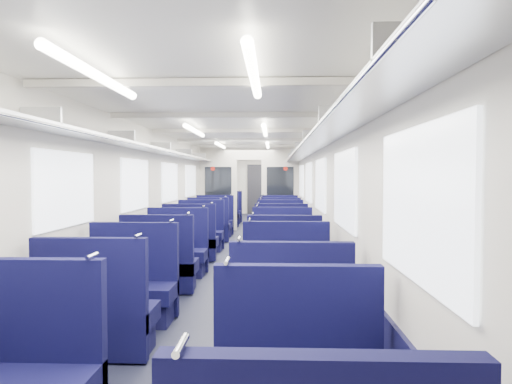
{
  "coord_description": "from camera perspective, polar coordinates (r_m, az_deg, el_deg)",
  "views": [
    {
      "loc": [
        0.69,
        -9.73,
        1.56
      ],
      "look_at": [
        0.25,
        1.9,
        1.14
      ],
      "focal_mm": 32.3,
      "sensor_mm": 36.0,
      "label": 1
    }
  ],
  "objects": [
    {
      "name": "seat_12",
      "position": [
        8.56,
        -8.11,
        -6.2
      ],
      "size": [
        0.96,
        0.53,
        1.08
      ],
      "color": "#0B0B35",
      "rests_on": "floor"
    },
    {
      "name": "seat_14",
      "position": [
        9.66,
        -6.91,
        -5.25
      ],
      "size": [
        0.96,
        0.53,
        1.08
      ],
      "color": "#0B0B35",
      "rests_on": "floor"
    },
    {
      "name": "floor",
      "position": [
        9.87,
        -1.86,
        -7.02
      ],
      "size": [
        2.8,
        18.0,
        0.01
      ],
      "primitive_type": "cube",
      "color": "black",
      "rests_on": "ground"
    },
    {
      "name": "luggage_rack_right",
      "position": [
        9.75,
        5.28,
        4.49
      ],
      "size": [
        0.36,
        17.4,
        0.18
      ],
      "color": "#B2B5BA",
      "rests_on": "wall_right"
    },
    {
      "name": "seat_15",
      "position": [
        9.62,
        3.02,
        -5.27
      ],
      "size": [
        0.96,
        0.53,
        1.08
      ],
      "color": "#0B0B35",
      "rests_on": "floor"
    },
    {
      "name": "seat_20",
      "position": [
        13.93,
        -4.09,
        -2.99
      ],
      "size": [
        0.96,
        0.53,
        1.08
      ],
      "color": "#0B0B35",
      "rests_on": "floor"
    },
    {
      "name": "seat_9",
      "position": [
        6.18,
        3.49,
        -9.41
      ],
      "size": [
        0.96,
        0.53,
        1.08
      ],
      "color": "#0B0B35",
      "rests_on": "floor"
    },
    {
      "name": "seat_4",
      "position": [
        4.31,
        -19.18,
        -14.59
      ],
      "size": [
        0.96,
        0.53,
        1.08
      ],
      "color": "#0B0B35",
      "rests_on": "floor"
    },
    {
      "name": "wall_right",
      "position": [
        9.76,
        6.36,
        -0.2
      ],
      "size": [
        0.02,
        18.0,
        2.35
      ],
      "primitive_type": "cube",
      "color": "beige",
      "rests_on": "floor"
    },
    {
      "name": "seat_17",
      "position": [
        10.74,
        2.93,
        -4.5
      ],
      "size": [
        0.96,
        0.53,
        1.08
      ],
      "color": "#0B0B35",
      "rests_on": "floor"
    },
    {
      "name": "windows",
      "position": [
        9.3,
        -2.07,
        1.21
      ],
      "size": [
        2.78,
        15.6,
        0.75
      ],
      "color": "white",
      "rests_on": "wall_left"
    },
    {
      "name": "ceiling",
      "position": [
        9.78,
        -1.87,
        6.7
      ],
      "size": [
        2.8,
        18.0,
        0.01
      ],
      "primitive_type": "cube",
      "color": "silver",
      "rests_on": "wall_left"
    },
    {
      "name": "wall_left",
      "position": [
        9.95,
        -9.93,
        -0.17
      ],
      "size": [
        0.02,
        18.0,
        2.35
      ],
      "primitive_type": "cube",
      "color": "beige",
      "rests_on": "floor"
    },
    {
      "name": "seat_22",
      "position": [
        15.04,
        -3.62,
        -2.62
      ],
      "size": [
        0.96,
        0.53,
        1.08
      ],
      "color": "#0B0B35",
      "rests_on": "floor"
    },
    {
      "name": "wall_far",
      "position": [
        18.74,
        0.08,
        0.9
      ],
      "size": [
        2.8,
        0.02,
        2.35
      ],
      "primitive_type": "cube",
      "color": "beige",
      "rests_on": "floor"
    },
    {
      "name": "seat_10",
      "position": [
        7.37,
        -9.83,
        -7.56
      ],
      "size": [
        0.96,
        0.53,
        1.08
      ],
      "color": "#0B0B35",
      "rests_on": "floor"
    },
    {
      "name": "seat_6",
      "position": [
        5.19,
        -15.22,
        -11.69
      ],
      "size": [
        0.96,
        0.53,
        1.08
      ],
      "color": "#0B0B35",
      "rests_on": "floor"
    },
    {
      "name": "seat_7",
      "position": [
        5.13,
        3.77,
        -11.78
      ],
      "size": [
        0.96,
        0.53,
        1.08
      ],
      "color": "#0B0B35",
      "rests_on": "floor"
    },
    {
      "name": "seat_8",
      "position": [
        6.35,
        -11.86,
        -9.13
      ],
      "size": [
        0.96,
        0.53,
        1.08
      ],
      "color": "#0B0B35",
      "rests_on": "floor"
    },
    {
      "name": "luggage_rack_left",
      "position": [
        9.92,
        -8.9,
        4.44
      ],
      "size": [
        0.36,
        17.4,
        0.18
      ],
      "color": "#B2B5BA",
      "rests_on": "wall_left"
    },
    {
      "name": "seat_23",
      "position": [
        14.95,
        2.72,
        -2.65
      ],
      "size": [
        0.96,
        0.53,
        1.08
      ],
      "color": "#0B0B35",
      "rests_on": "floor"
    },
    {
      "name": "seat_19",
      "position": [
        11.81,
        2.86,
        -3.9
      ],
      "size": [
        0.96,
        0.53,
        1.08
      ],
      "color": "#0B0B35",
      "rests_on": "floor"
    },
    {
      "name": "seat_16",
      "position": [
        10.91,
        -5.85,
        -4.41
      ],
      "size": [
        0.96,
        0.53,
        1.08
      ],
      "color": "#0B0B35",
      "rests_on": "floor"
    },
    {
      "name": "end_door",
      "position": [
        18.69,
        0.07,
        0.36
      ],
      "size": [
        0.75,
        0.06,
        2.0
      ],
      "primitive_type": "cube",
      "color": "black",
      "rests_on": "floor"
    },
    {
      "name": "dado_right",
      "position": [
        9.83,
        6.25,
        -5.01
      ],
      "size": [
        0.03,
        17.9,
        0.7
      ],
      "primitive_type": "cube",
      "color": "black",
      "rests_on": "floor"
    },
    {
      "name": "seat_5",
      "position": [
        3.88,
        4.32,
        -16.4
      ],
      "size": [
        0.96,
        0.53,
        1.08
      ],
      "color": "#0B0B35",
      "rests_on": "floor"
    },
    {
      "name": "seat_18",
      "position": [
        11.92,
        -5.16,
        -3.85
      ],
      "size": [
        0.96,
        0.53,
        1.08
      ],
      "color": "#0B0B35",
      "rests_on": "floor"
    },
    {
      "name": "seat_21",
      "position": [
        13.91,
        2.76,
        -3.0
      ],
      "size": [
        0.96,
        0.53,
        1.08
      ],
      "color": "#0B0B35",
      "rests_on": "floor"
    },
    {
      "name": "bulkhead",
      "position": [
        13.01,
        -0.85,
        0.63
      ],
      "size": [
        2.8,
        0.1,
        2.35
      ],
      "color": "beige",
      "rests_on": "floor"
    },
    {
      "name": "dado_left",
      "position": [
        10.02,
        -9.82,
        -4.89
      ],
      "size": [
        0.03,
        17.9,
        0.7
      ],
      "primitive_type": "cube",
      "color": "black",
      "rests_on": "floor"
    },
    {
      "name": "ceiling_fittings",
      "position": [
        9.52,
        -1.99,
        6.47
      ],
      "size": [
        2.7,
        16.06,
        0.11
      ],
      "color": "beige",
      "rests_on": "ceiling"
    },
    {
      "name": "seat_11",
      "position": [
        7.41,
        3.27,
        -7.48
      ],
      "size": [
        0.96,
        0.53,
        1.08
      ],
      "color": "#0B0B35",
      "rests_on": "floor"
    },
    {
      "name": "seat_13",
      "position": [
        8.56,
        3.12,
        -6.18
      ],
      "size": [
        0.96,
        0.53,
        1.08
      ],
      "color": "#0B0B35",
      "rests_on": "floor"
    },
    {
      "name": "seat_2",
      "position": [
        3.27,
        -27.49,
        -20.21
      ],
      "size": [
        0.96,
        0.53,
        1.08
      ],
      "color": "#0B0B35",
      "rests_on": "floor"
    }
  ]
}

